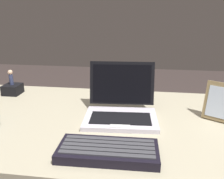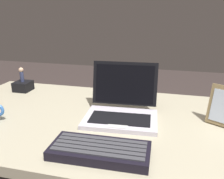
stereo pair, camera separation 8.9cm
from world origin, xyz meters
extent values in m
cube|color=#9F977E|center=(0.00, 0.00, 0.73)|extent=(1.63, 0.74, 0.04)
cylinder|color=black|center=(-0.75, 0.31, 0.35)|extent=(0.06, 0.06, 0.71)
cube|color=#BBB4C1|center=(-0.03, -0.01, 0.76)|extent=(0.30, 0.22, 0.02)
cube|color=black|center=(-0.03, -0.02, 0.77)|extent=(0.24, 0.13, 0.00)
cube|color=#B8B8B6|center=(-0.02, -0.09, 0.77)|extent=(0.08, 0.04, 0.00)
cube|color=black|center=(-0.03, 0.11, 0.87)|extent=(0.28, 0.07, 0.18)
cube|color=black|center=(-0.03, 0.10, 0.87)|extent=(0.25, 0.06, 0.16)
cube|color=yellow|center=(-0.03, 0.10, 0.84)|extent=(0.24, 0.02, 0.01)
cube|color=black|center=(-0.04, -0.25, 0.76)|extent=(0.31, 0.14, 0.03)
cube|color=#38383D|center=(-0.04, -0.29, 0.78)|extent=(0.28, 0.02, 0.00)
cube|color=#38383D|center=(-0.04, -0.27, 0.78)|extent=(0.28, 0.02, 0.00)
cube|color=#38383D|center=(-0.04, -0.25, 0.78)|extent=(0.28, 0.02, 0.00)
cube|color=#38383D|center=(-0.04, -0.23, 0.78)|extent=(0.28, 0.02, 0.00)
cube|color=#38383D|center=(-0.04, -0.21, 0.78)|extent=(0.28, 0.02, 0.00)
cube|color=olive|center=(0.36, 0.05, 0.83)|extent=(0.13, 0.09, 0.15)
cube|color=#B0BDCE|center=(0.36, 0.04, 0.83)|extent=(0.10, 0.07, 0.12)
cube|color=olive|center=(0.37, 0.07, 0.76)|extent=(0.02, 0.02, 0.03)
cube|color=black|center=(-0.62, 0.23, 0.77)|extent=(0.08, 0.08, 0.05)
cylinder|color=#2D3353|center=(-0.62, 0.23, 0.83)|extent=(0.02, 0.02, 0.06)
sphere|color=tan|center=(-0.62, 0.23, 0.86)|extent=(0.02, 0.02, 0.02)
camera|label=1|loc=(0.05, -0.85, 1.17)|focal=37.44mm
camera|label=2|loc=(0.14, -0.83, 1.17)|focal=37.44mm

